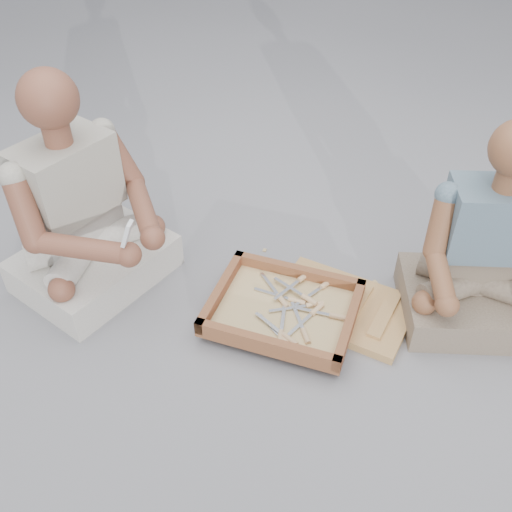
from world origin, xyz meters
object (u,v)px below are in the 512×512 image
at_px(carved_panel, 342,306).
at_px(craftsman, 84,219).
at_px(tool_tray, 283,309).
at_px(companion, 484,260).

relative_size(carved_panel, craftsman, 0.59).
distance_m(tool_tray, craftsman, 0.88).
bearing_deg(craftsman, tool_tray, 109.17).
distance_m(carved_panel, tool_tray, 0.25).
relative_size(carved_panel, companion, 0.65).
height_order(tool_tray, craftsman, craftsman).
bearing_deg(companion, craftsman, -4.92).
xyz_separation_m(tool_tray, companion, (0.67, 0.34, 0.22)).
bearing_deg(craftsman, carved_panel, 116.33).
relative_size(carved_panel, tool_tray, 0.93).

